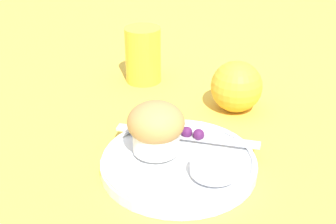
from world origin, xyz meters
The scene contains 8 objects.
ground_plane centered at (0.00, 0.00, 0.00)m, with size 3.00×3.00×0.00m, color gold.
plate centered at (0.01, -0.01, 0.01)m, with size 0.20×0.20×0.02m.
muffin centered at (-0.03, -0.01, 0.05)m, with size 0.07×0.07×0.07m.
cream_ramekin centered at (0.06, -0.03, 0.03)m, with size 0.06×0.06×0.02m.
berry_pair centered at (0.01, 0.03, 0.03)m, with size 0.03×0.02×0.02m.
butter_knife centered at (0.00, 0.03, 0.02)m, with size 0.20×0.04×0.00m.
orange_fruit centered at (0.03, 0.18, 0.04)m, with size 0.08×0.08×0.08m.
juice_glass centered at (-0.15, 0.23, 0.05)m, with size 0.06×0.06×0.10m.
Camera 1 is at (0.18, -0.49, 0.35)m, focal length 50.00 mm.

